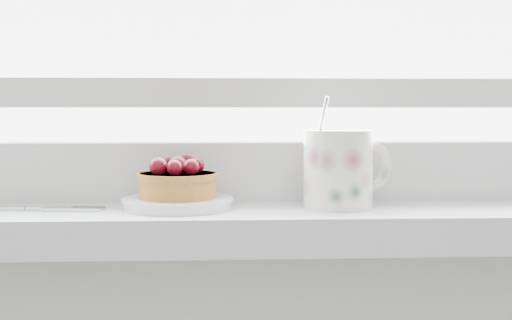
{
  "coord_description": "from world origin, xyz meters",
  "views": [
    {
      "loc": [
        0.0,
        1.1,
        1.05
      ],
      "look_at": [
        0.04,
        1.88,
        0.99
      ],
      "focal_mm": 50.0,
      "sensor_mm": 36.0,
      "label": 1
    }
  ],
  "objects": [
    {
      "name": "saucer",
      "position": [
        -0.04,
        1.89,
        0.95
      ],
      "size": [
        0.12,
        0.12,
        0.01
      ],
      "primitive_type": "cylinder",
      "color": "white",
      "rests_on": "windowsill"
    },
    {
      "name": "floral_mug",
      "position": [
        0.14,
        1.88,
        0.99
      ],
      "size": [
        0.12,
        0.1,
        0.12
      ],
      "color": "white",
      "rests_on": "windowsill"
    },
    {
      "name": "raspberry_tart",
      "position": [
        -0.04,
        1.89,
        0.97
      ],
      "size": [
        0.09,
        0.09,
        0.05
      ],
      "color": "#985C21",
      "rests_on": "saucer"
    },
    {
      "name": "fork",
      "position": [
        -0.23,
        1.89,
        0.94
      ],
      "size": [
        0.21,
        0.04,
        0.0
      ],
      "color": "silver",
      "rests_on": "windowsill"
    }
  ]
}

